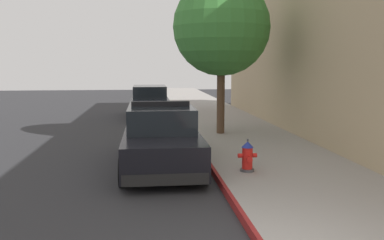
{
  "coord_description": "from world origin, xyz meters",
  "views": [
    {
      "loc": [
        -1.61,
        -4.57,
        2.59
      ],
      "look_at": [
        -0.28,
        7.35,
        1.0
      ],
      "focal_mm": 38.58,
      "sensor_mm": 36.0,
      "label": 1
    }
  ],
  "objects": [
    {
      "name": "police_cruiser",
      "position": [
        -1.24,
        5.89,
        0.74
      ],
      "size": [
        1.94,
        4.84,
        1.68
      ],
      "color": "black",
      "rests_on": "ground"
    },
    {
      "name": "sidewalk_pavement",
      "position": [
        1.8,
        10.0,
        0.08
      ],
      "size": [
        3.6,
        60.0,
        0.16
      ],
      "primitive_type": "cube",
      "color": "gray",
      "rests_on": "ground"
    },
    {
      "name": "street_tree",
      "position": [
        1.05,
        9.92,
        3.91
      ],
      "size": [
        3.4,
        3.4,
        5.45
      ],
      "color": "brown",
      "rests_on": "sidewalk_pavement"
    },
    {
      "name": "fire_hydrant",
      "position": [
        0.69,
        4.52,
        0.51
      ],
      "size": [
        0.44,
        0.4,
        0.76
      ],
      "color": "#4C4C51",
      "rests_on": "sidewalk_pavement"
    },
    {
      "name": "ground_plane",
      "position": [
        -4.2,
        10.0,
        -0.1
      ],
      "size": [
        32.88,
        60.0,
        0.2
      ],
      "primitive_type": "cube",
      "color": "#2B2B2D"
    },
    {
      "name": "parked_car_silver_ahead",
      "position": [
        -1.42,
        16.52,
        0.74
      ],
      "size": [
        1.94,
        4.84,
        1.56
      ],
      "color": "black",
      "rests_on": "ground"
    },
    {
      "name": "curb_painted_edge",
      "position": [
        -0.04,
        10.0,
        0.08
      ],
      "size": [
        0.08,
        60.0,
        0.16
      ],
      "primitive_type": "cube",
      "color": "maroon",
      "rests_on": "ground"
    }
  ]
}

